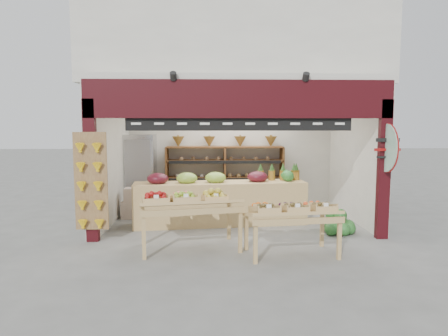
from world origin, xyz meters
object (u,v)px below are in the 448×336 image
Objects in this scene: mid_counter at (220,201)px; display_table_left at (183,201)px; watermelon_pile at (338,225)px; back_shelving at (225,165)px; display_table_right at (291,210)px; refrigerator at (141,172)px; cardboard_stack at (143,207)px.

mid_counter is 1.90m from display_table_left.
mid_counter is 2.54m from watermelon_pile.
back_shelving reaches higher than display_table_left.
display_table_left is (-0.86, -3.51, -0.28)m from back_shelving.
back_shelving is 4.05m from display_table_right.
display_table_right reaches higher than watermelon_pile.
refrigerator is 1.23× the size of display_table_right.
watermelon_pile is at bearing -30.07° from refrigerator.
refrigerator is 5.10m from watermelon_pile.
display_table_right is at bearing -12.35° from display_table_left.
back_shelving reaches higher than watermelon_pile.
refrigerator is at bearing 101.75° from cardboard_stack.
mid_counter is (-0.17, -1.77, -0.62)m from back_shelving.
cardboard_stack is 0.26× the size of mid_counter.
mid_counter reaches higher than display_table_left.
back_shelving is 2.18m from refrigerator.
watermelon_pile is at bearing 46.76° from display_table_right.
refrigerator reaches higher than display_table_left.
refrigerator is at bearing 111.21° from display_table_left.
display_table_left is at bearing -163.46° from watermelon_pile.
refrigerator reaches higher than mid_counter.
mid_counter is (2.00, -1.65, -0.46)m from refrigerator.
cardboard_stack is 4.45m from watermelon_pile.
display_table_right is at bearing -76.02° from back_shelving.
cardboard_stack reaches higher than watermelon_pile.
display_table_right is (3.15, -3.79, -0.22)m from refrigerator.
display_table_left is at bearing -103.78° from back_shelving.
cardboard_stack is 0.63× the size of display_table_right.
back_shelving is 2.42m from cardboard_stack.
mid_counter is 2.44m from display_table_right.
back_shelving is at bearing 2.67° from refrigerator.
cardboard_stack is 0.54× the size of display_table_left.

